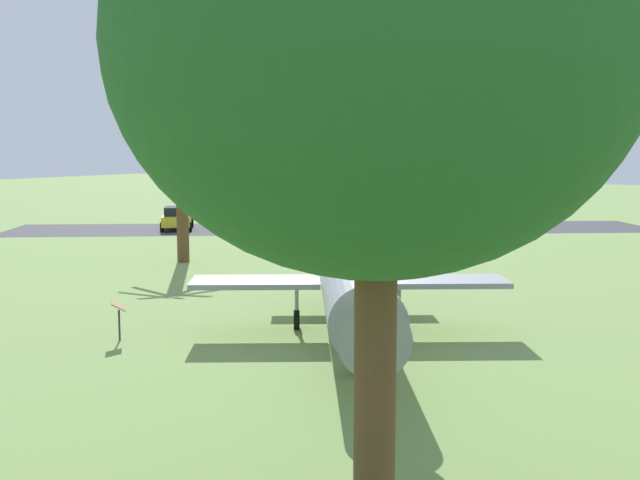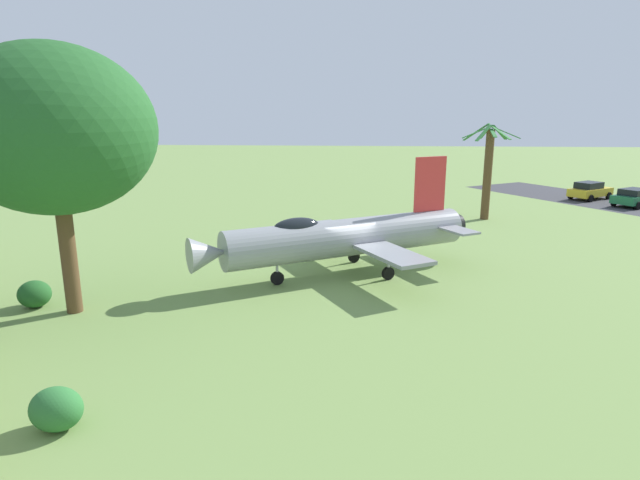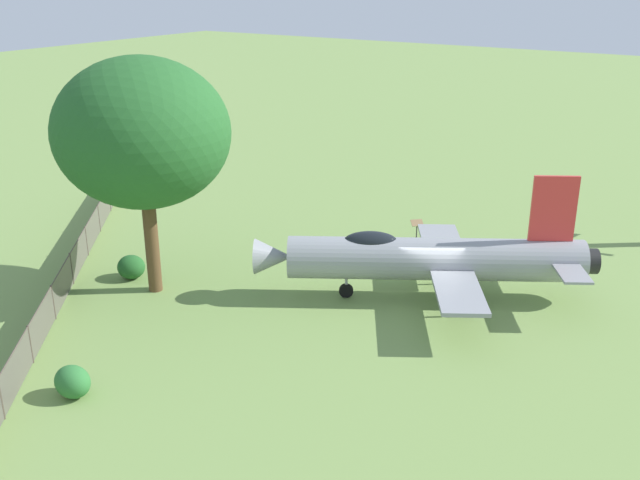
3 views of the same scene
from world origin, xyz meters
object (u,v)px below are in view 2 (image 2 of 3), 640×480
object	(u,v)px
display_jet	(342,237)
shrub_by_tree	(34,294)
parked_car_green	(636,197)
shrub_near_fence	(56,409)
palm_tree	(488,171)
parked_car_yellow	(590,190)
info_plaque	(291,229)
shade_tree	(54,131)

from	to	relation	value
display_jet	shrub_by_tree	xyz separation A→B (m)	(11.89, 5.12, -1.30)
parked_car_green	shrub_near_fence	bearing A→B (deg)	-166.91
palm_tree	shrub_near_fence	world-z (taller)	palm_tree
display_jet	parked_car_yellow	size ratio (longest dim) A/B	2.91
display_jet	info_plaque	size ratio (longest dim) A/B	11.38
shrub_near_fence	parked_car_yellow	size ratio (longest dim) A/B	0.29
shrub_near_fence	info_plaque	distance (m)	19.08
info_plaque	parked_car_green	bearing A→B (deg)	-151.34
shade_tree	info_plaque	distance (m)	14.61
shrub_by_tree	parked_car_green	bearing A→B (deg)	-144.08
shade_tree	info_plaque	size ratio (longest dim) A/B	8.66
shade_tree	parked_car_green	world-z (taller)	shade_tree
parked_car_green	display_jet	bearing A→B (deg)	-174.00
display_jet	palm_tree	xyz separation A→B (m)	(-9.81, -14.12, 1.61)
palm_tree	parked_car_green	xyz separation A→B (m)	(-13.55, -6.29, -2.68)
shrub_by_tree	shade_tree	bearing A→B (deg)	169.24
display_jet	info_plaque	xyz separation A→B (m)	(3.16, -5.92, -0.98)
display_jet	parked_car_yellow	bearing A→B (deg)	-162.11
shade_tree	shrub_near_fence	xyz separation A→B (m)	(-3.72, 7.42, -6.31)
display_jet	info_plaque	bearing A→B (deg)	-92.42
shrub_near_fence	parked_car_green	bearing A→B (deg)	-131.76
shade_tree	shrub_near_fence	size ratio (longest dim) A/B	7.77
display_jet	parked_car_green	distance (m)	31.04
display_jet	shrub_by_tree	bearing A→B (deg)	-7.26
display_jet	shade_tree	xyz separation A→B (m)	(10.09, 5.46, 5.01)
shrub_near_fence	info_plaque	world-z (taller)	info_plaque
shrub_by_tree	parked_car_green	world-z (taller)	parked_car_green
shrub_by_tree	display_jet	bearing A→B (deg)	-156.71
palm_tree	parked_car_green	size ratio (longest dim) A/B	1.46
parked_car_green	info_plaque	bearing A→B (deg)	173.51
shrub_by_tree	parked_car_yellow	world-z (taller)	parked_car_yellow
info_plaque	parked_car_green	distance (m)	30.23
shrub_near_fence	parked_car_yellow	distance (m)	45.90
shade_tree	palm_tree	world-z (taller)	shade_tree
shrub_by_tree	parked_car_yellow	xyz separation A→B (m)	(-33.04, -28.97, 0.26)
palm_tree	shrub_near_fence	size ratio (longest dim) A/B	5.32
shrub_near_fence	shrub_by_tree	bearing A→B (deg)	-54.59
parked_car_yellow	shrub_near_fence	bearing A→B (deg)	-163.19
info_plaque	parked_car_yellow	size ratio (longest dim) A/B	0.26
palm_tree	info_plaque	distance (m)	15.57
shrub_near_fence	parked_car_yellow	world-z (taller)	parked_car_yellow
shrub_near_fence	parked_car_green	size ratio (longest dim) A/B	0.28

